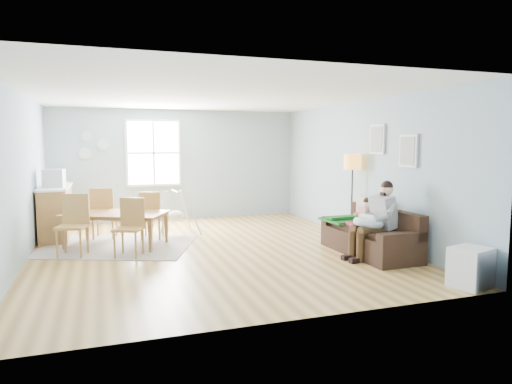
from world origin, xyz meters
name	(u,v)px	position (x,y,z in m)	size (l,w,h in m)	color
room	(210,112)	(0.00, 0.00, 2.42)	(8.40, 9.40, 3.90)	olive
window	(154,153)	(-0.60, 3.46, 1.65)	(1.32, 0.08, 1.62)	silver
pictures	(392,145)	(2.97, -1.05, 1.85)	(0.05, 1.34, 0.74)	silver
wall_plates	(92,146)	(-2.00, 3.47, 1.83)	(0.67, 0.02, 0.66)	#94A5B1
sofa	(372,238)	(2.51, -1.22, 0.27)	(0.86, 1.93, 0.77)	black
green_throw	(349,220)	(2.42, -0.58, 0.49)	(0.88, 0.69, 0.04)	#16601A
beige_pillow	(366,209)	(2.69, -0.71, 0.69)	(0.12, 0.44, 0.44)	#BCAB90
father	(376,218)	(2.39, -1.49, 0.67)	(0.93, 0.47, 1.27)	gray
nursing_pillow	(368,223)	(2.25, -1.50, 0.60)	(0.49, 0.49, 0.13)	#CADFFD
infant	(367,218)	(2.24, -1.46, 0.67)	(0.21, 0.34, 0.13)	white
toddler	(363,215)	(2.43, -1.04, 0.65)	(0.47, 0.24, 0.74)	silver
floor_lamp	(352,169)	(2.80, -0.04, 1.38)	(0.34, 0.34, 1.67)	black
storage_cube	(470,267)	(2.69, -3.20, 0.26)	(0.57, 0.53, 0.52)	white
rug	(116,246)	(-1.60, 0.76, 0.01)	(2.63, 2.00, 0.01)	gray
dining_table	(116,230)	(-1.60, 0.76, 0.31)	(1.78, 0.99, 0.63)	olive
chair_sw	(74,220)	(-2.28, 0.34, 0.59)	(0.57, 0.57, 1.03)	olive
chair_se	(130,223)	(-1.39, -0.01, 0.55)	(0.57, 0.57, 0.97)	olive
chair_nw	(103,210)	(-1.80, 1.53, 0.59)	(0.55, 0.55, 1.02)	olive
chair_ne	(151,212)	(-0.92, 1.20, 0.54)	(0.54, 0.54, 0.95)	olive
counter	(56,211)	(-2.70, 2.11, 0.52)	(0.55, 1.85, 1.03)	olive
monitor	(54,178)	(-2.69, 1.76, 1.21)	(0.40, 0.39, 0.35)	#B7B6BC
baby_swing	(176,215)	(-0.39, 1.57, 0.40)	(0.95, 0.96, 0.90)	#B7B6BC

